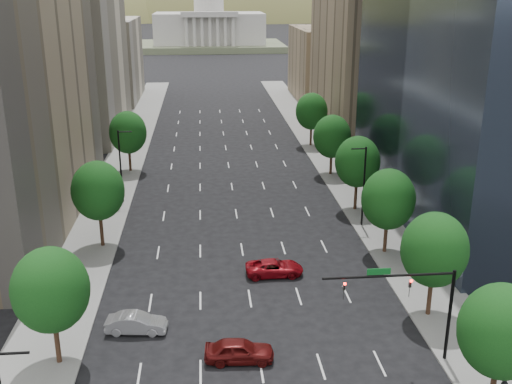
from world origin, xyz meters
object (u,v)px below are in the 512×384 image
object	(u,v)px
capitol	(209,28)
car_maroon	(239,350)
traffic_signal	(417,296)
car_silver	(136,323)
car_red_far	(274,268)

from	to	relation	value
capitol	car_maroon	distance (m)	218.66
car_maroon	traffic_signal	bearing A→B (deg)	-92.24
traffic_signal	capitol	distance (m)	219.99
capitol	car_silver	world-z (taller)	capitol
traffic_signal	car_silver	world-z (taller)	traffic_signal
traffic_signal	car_maroon	bearing A→B (deg)	174.30
car_red_far	capitol	bearing A→B (deg)	-0.07
car_silver	car_red_far	xyz separation A→B (m)	(11.57, 8.55, -0.03)
traffic_signal	car_silver	xyz separation A→B (m)	(-19.53, 5.60, -4.41)
capitol	car_maroon	size ratio (longest dim) A/B	12.31
traffic_signal	car_red_far	world-z (taller)	traffic_signal
car_maroon	car_red_far	world-z (taller)	car_maroon
traffic_signal	car_red_far	size ratio (longest dim) A/B	1.74
car_red_far	car_silver	bearing A→B (deg)	125.66
capitol	car_maroon	xyz separation A→B (m)	(-1.44, -218.52, -7.75)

